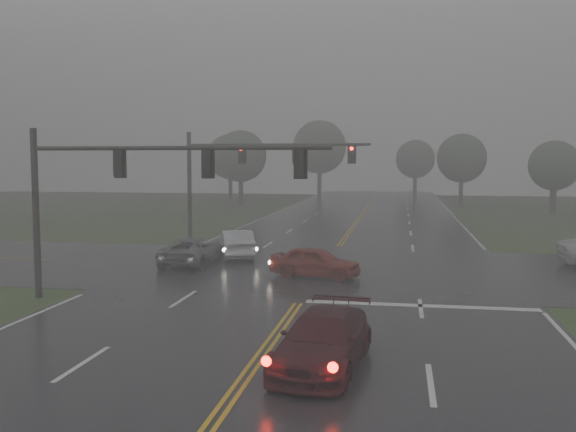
% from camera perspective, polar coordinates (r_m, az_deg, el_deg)
% --- Properties ---
extents(main_road, '(18.00, 160.00, 0.02)m').
position_cam_1_polar(main_road, '(30.07, 2.73, -5.31)').
color(main_road, black).
rests_on(main_road, ground).
extents(cross_street, '(120.00, 14.00, 0.02)m').
position_cam_1_polar(cross_street, '(32.02, 3.18, -4.68)').
color(cross_street, black).
rests_on(cross_street, ground).
extents(stop_bar, '(8.50, 0.50, 0.01)m').
position_cam_1_polar(stop_bar, '(24.36, 11.68, -7.87)').
color(stop_bar, silver).
rests_on(stop_bar, ground).
extents(sedan_maroon, '(2.55, 5.12, 1.43)m').
position_cam_1_polar(sedan_maroon, '(17.13, 3.13, -13.34)').
color(sedan_maroon, '#390A10').
rests_on(sedan_maroon, ground).
extents(sedan_red, '(4.40, 2.49, 1.41)m').
position_cam_1_polar(sedan_red, '(29.54, 2.46, -5.50)').
color(sedan_red, maroon).
rests_on(sedan_red, ground).
extents(sedan_silver, '(3.07, 4.91, 1.53)m').
position_cam_1_polar(sedan_silver, '(35.57, -4.58, -3.71)').
color(sedan_silver, silver).
rests_on(sedan_silver, ground).
extents(car_grey, '(2.34, 4.97, 1.38)m').
position_cam_1_polar(car_grey, '(33.58, -8.50, -4.27)').
color(car_grey, '#57595E').
rests_on(car_grey, ground).
extents(signal_gantry_near, '(11.64, 0.29, 6.60)m').
position_cam_1_polar(signal_gantry_near, '(24.95, -14.58, 3.11)').
color(signal_gantry_near, black).
rests_on(signal_gantry_near, ground).
extents(signal_gantry_far, '(12.16, 0.37, 7.21)m').
position_cam_1_polar(signal_gantry_far, '(42.32, -3.99, 4.55)').
color(signal_gantry_far, black).
rests_on(signal_gantry_far, ground).
extents(tree_nw_a, '(5.99, 5.99, 8.80)m').
position_cam_1_polar(tree_nw_a, '(74.86, -4.22, 5.32)').
color(tree_nw_a, '#352A22').
rests_on(tree_nw_a, ground).
extents(tree_ne_a, '(5.74, 5.74, 8.43)m').
position_cam_1_polar(tree_ne_a, '(77.77, 15.19, 4.97)').
color(tree_ne_a, '#352A22').
rests_on(tree_ne_a, ground).
extents(tree_n_mid, '(7.37, 7.37, 10.82)m').
position_cam_1_polar(tree_n_mid, '(89.25, 2.82, 6.14)').
color(tree_n_mid, '#352A22').
rests_on(tree_n_mid, ground).
extents(tree_e_near, '(4.97, 4.97, 7.30)m').
position_cam_1_polar(tree_e_near, '(68.88, 22.58, 4.15)').
color(tree_e_near, '#352A22').
rests_on(tree_e_near, ground).
extents(tree_nw_b, '(5.99, 5.99, 8.80)m').
position_cam_1_polar(tree_nw_b, '(85.14, -5.16, 5.28)').
color(tree_nw_b, '#352A22').
rests_on(tree_nw_b, ground).
extents(tree_n_far, '(5.65, 5.65, 8.30)m').
position_cam_1_polar(tree_n_far, '(95.85, 11.25, 4.97)').
color(tree_n_far, '#352A22').
rests_on(tree_n_far, ground).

